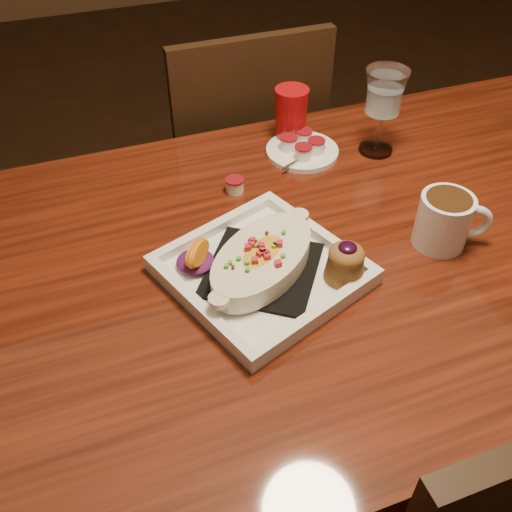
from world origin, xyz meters
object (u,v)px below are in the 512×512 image
object	(u,v)px
chair_far	(239,168)
plate	(269,264)
table	(343,278)
red_tumbler	(291,115)
coffee_mug	(446,219)
goblet	(384,97)
saucer	(302,149)

from	to	relation	value
chair_far	plate	world-z (taller)	chair_far
chair_far	plate	distance (m)	0.74
table	red_tumbler	bearing A→B (deg)	84.81
plate	red_tumbler	distance (m)	0.44
coffee_mug	goblet	xyz separation A→B (m)	(0.04, 0.31, 0.07)
table	red_tumbler	distance (m)	0.39
plate	coffee_mug	xyz separation A→B (m)	(0.32, -0.02, 0.03)
table	goblet	distance (m)	0.39
chair_far	coffee_mug	world-z (taller)	chair_far
coffee_mug	red_tumbler	world-z (taller)	red_tumbler
goblet	saucer	xyz separation A→B (m)	(-0.16, 0.04, -0.12)
goblet	coffee_mug	bearing A→B (deg)	-97.39
table	saucer	bearing A→B (deg)	83.27
plate	red_tumbler	world-z (taller)	red_tumbler
saucer	goblet	bearing A→B (deg)	-14.66
plate	coffee_mug	distance (m)	0.32
saucer	red_tumbler	size ratio (longest dim) A/B	1.28
table	coffee_mug	xyz separation A→B (m)	(0.15, -0.06, 0.15)
table	goblet	world-z (taller)	goblet
plate	goblet	xyz separation A→B (m)	(0.36, 0.29, 0.10)
plate	saucer	size ratio (longest dim) A/B	2.32
chair_far	coffee_mug	distance (m)	0.77
plate	goblet	bearing A→B (deg)	17.98
red_tumbler	table	bearing A→B (deg)	-95.19
chair_far	table	bearing A→B (deg)	90.00
chair_far	plate	size ratio (longest dim) A/B	2.54
chair_far	saucer	bearing A→B (deg)	95.70
coffee_mug	plate	bearing A→B (deg)	-161.36
plate	saucer	world-z (taller)	plate
table	coffee_mug	distance (m)	0.22
coffee_mug	saucer	bearing A→B (deg)	131.46
coffee_mug	table	bearing A→B (deg)	-179.28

